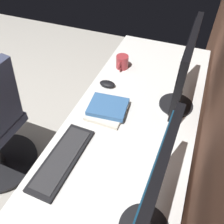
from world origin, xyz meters
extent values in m
cube|color=white|center=(-0.09, 1.64, 0.71)|extent=(2.24, 0.70, 0.03)
cylinder|color=silver|center=(-1.15, 1.35, 0.35)|extent=(0.05, 0.05, 0.70)
cylinder|color=silver|center=(-1.15, 1.93, 0.35)|extent=(0.05, 0.05, 0.70)
cube|color=white|center=(-0.04, 1.67, 0.35)|extent=(0.40, 0.50, 0.69)
cube|color=silver|center=(-0.04, 1.42, 0.35)|extent=(0.37, 0.01, 0.61)
cylinder|color=black|center=(-0.48, 1.85, 0.74)|extent=(0.20, 0.20, 0.01)
cylinder|color=black|center=(-0.48, 1.85, 0.79)|extent=(0.04, 0.04, 0.10)
cube|color=black|center=(-0.48, 1.85, 1.02)|extent=(0.51, 0.03, 0.35)
cube|color=black|center=(-0.48, 1.83, 1.02)|extent=(0.47, 0.01, 0.31)
cylinder|color=black|center=(0.27, 1.86, 0.79)|extent=(0.04, 0.04, 0.10)
cube|color=black|center=(0.27, 1.86, 1.01)|extent=(0.55, 0.05, 0.33)
cube|color=navy|center=(0.27, 1.85, 1.01)|extent=(0.50, 0.03, 0.29)
cube|color=black|center=(0.10, 1.41, 0.74)|extent=(0.42, 0.15, 0.02)
cube|color=#2D2D30|center=(0.10, 1.41, 0.75)|extent=(0.38, 0.12, 0.00)
ellipsoid|color=black|center=(-0.51, 1.40, 0.75)|extent=(0.06, 0.10, 0.03)
cube|color=beige|center=(-0.27, 1.49, 0.74)|extent=(0.21, 0.21, 0.02)
cube|color=#38669E|center=(-0.29, 1.49, 0.76)|extent=(0.20, 0.23, 0.03)
cylinder|color=#A53338|center=(-0.74, 1.42, 0.78)|extent=(0.09, 0.09, 0.09)
torus|color=#A53338|center=(-0.68, 1.42, 0.78)|extent=(0.06, 0.01, 0.06)
cylinder|color=black|center=(-0.07, 0.63, 0.04)|extent=(0.56, 0.56, 0.03)
camera|label=1|loc=(0.61, 1.86, 1.71)|focal=37.85mm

